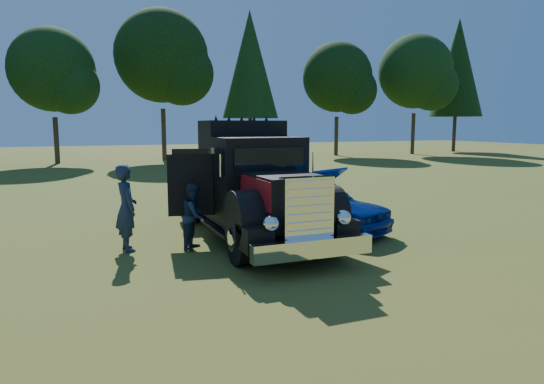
% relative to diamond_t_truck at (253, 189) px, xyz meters
% --- Properties ---
extents(ground, '(120.00, 120.00, 0.00)m').
position_rel_diamond_t_truck_xyz_m(ground, '(-1.30, -1.41, -1.28)').
color(ground, '#3B5C1B').
rests_on(ground, ground).
extents(treeline, '(72.10, 24.04, 13.84)m').
position_rel_diamond_t_truck_xyz_m(treeline, '(-3.86, 25.99, 6.42)').
color(treeline, '#2D2116').
rests_on(treeline, ground).
extents(diamond_t_truck, '(3.37, 7.16, 3.00)m').
position_rel_diamond_t_truck_xyz_m(diamond_t_truck, '(0.00, 0.00, 0.00)').
color(diamond_t_truck, black).
rests_on(diamond_t_truck, ground).
extents(hotrod_coupe, '(3.46, 4.69, 1.89)m').
position_rel_diamond_t_truck_xyz_m(hotrod_coupe, '(1.86, 0.29, -0.53)').
color(hotrod_coupe, '#0C07A1').
rests_on(hotrod_coupe, ground).
extents(spectator_near, '(0.60, 0.80, 2.00)m').
position_rel_diamond_t_truck_xyz_m(spectator_near, '(-3.09, 0.04, -0.28)').
color(spectator_near, '#1B2C3F').
rests_on(spectator_near, ground).
extents(spectator_far, '(0.90, 0.95, 1.55)m').
position_rel_diamond_t_truck_xyz_m(spectator_far, '(-1.59, -0.36, -0.50)').
color(spectator_far, '#1F3149').
rests_on(spectator_far, ground).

